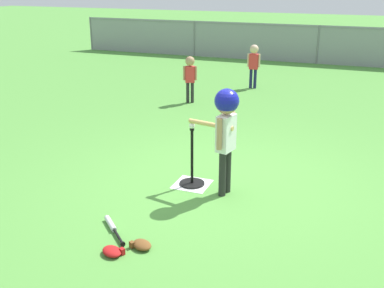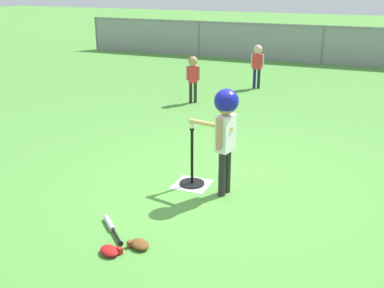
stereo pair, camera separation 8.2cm
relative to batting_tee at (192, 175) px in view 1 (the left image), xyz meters
The scene contains 11 objects.
ground_plane 0.40m from the batting_tee, 27.37° to the left, with size 60.00×60.00×0.00m, color #51933D.
home_plate 0.12m from the batting_tee, 90.00° to the left, with size 0.44×0.44×0.01m, color white.
batting_tee is the anchor object (origin of this frame).
baseball_on_tee 0.66m from the batting_tee, 90.00° to the left, with size 0.07×0.07×0.07m, color white.
batter_child 0.94m from the batting_tee, 11.80° to the right, with size 0.65×0.37×1.31m.
fielder_deep_left 5.67m from the batting_tee, 96.57° to the left, with size 0.30×0.20×1.03m.
fielder_near_left 4.14m from the batting_tee, 111.98° to the left, with size 0.27×0.19×0.97m.
spare_bat_silver 1.40m from the batting_tee, 105.57° to the right, with size 0.47×0.45×0.06m.
glove_by_plate 1.77m from the batting_tee, 94.07° to the right, with size 0.27×0.24×0.07m.
glove_near_bats 1.57m from the batting_tee, 87.07° to the right, with size 0.27×0.24×0.07m.
outfield_fence 9.57m from the batting_tee, 87.98° to the left, with size 16.06×0.06×1.15m.
Camera 1 is at (1.64, -5.23, 2.51)m, focal length 43.48 mm.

